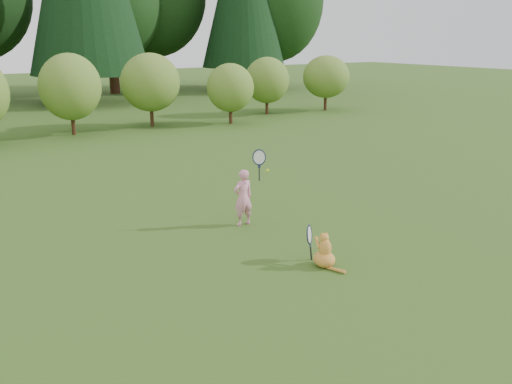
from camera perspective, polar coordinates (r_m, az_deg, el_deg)
ground at (r=9.74m, az=1.54°, el=-5.20°), size 100.00×100.00×0.00m
shrub_row at (r=21.27m, az=-18.67°, el=9.14°), size 28.00×3.00×2.80m
child at (r=10.52m, az=-1.24°, el=-0.42°), size 0.61×0.40×1.59m
cat at (r=8.80m, az=6.80°, el=-5.63°), size 0.44×0.76×0.75m
tennis_ball at (r=11.11m, az=1.15°, el=2.16°), size 0.07×0.07×0.07m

